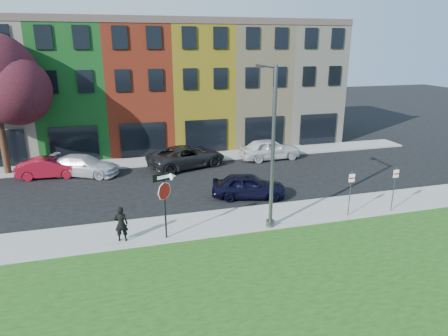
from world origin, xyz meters
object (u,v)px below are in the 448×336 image
object	(u,v)px
stop_sign	(164,192)
man	(121,224)
street_lamp	(271,149)
sedan_near	(249,186)

from	to	relation	value
stop_sign	man	distance (m)	2.40
stop_sign	man	world-z (taller)	stop_sign
man	street_lamp	bearing A→B (deg)	-169.24
man	street_lamp	size ratio (longest dim) A/B	0.21
man	street_lamp	distance (m)	7.58
sedan_near	street_lamp	size ratio (longest dim) A/B	0.60
street_lamp	man	bearing A→B (deg)	-179.90
sedan_near	street_lamp	distance (m)	5.08
street_lamp	sedan_near	bearing A→B (deg)	86.97
stop_sign	sedan_near	xyz separation A→B (m)	(5.33, 3.99, -1.61)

